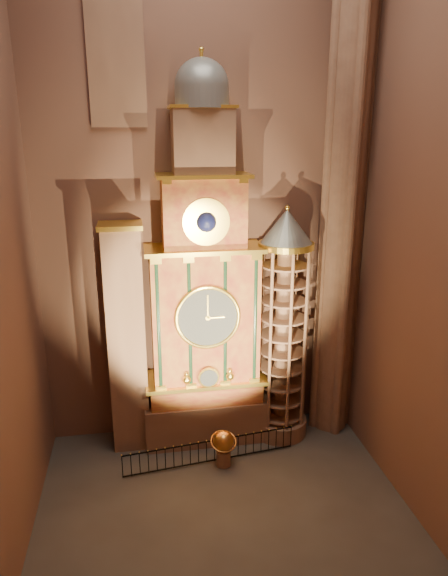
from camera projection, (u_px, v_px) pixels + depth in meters
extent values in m
plane|color=#383330|center=(224.00, 508.00, 19.54)|extent=(14.00, 14.00, 0.00)
plane|color=brown|center=(200.00, 198.00, 21.94)|extent=(22.00, 0.00, 22.00)
plane|color=brown|center=(426.00, 216.00, 17.42)|extent=(0.00, 22.00, 22.00)
cube|color=#8C634C|center=(206.00, 416.00, 23.95)|extent=(5.60, 2.20, 2.00)
cube|color=maroon|center=(205.00, 387.00, 23.51)|extent=(5.00, 2.00, 1.00)
cube|color=#FCD24A|center=(205.00, 377.00, 23.30)|extent=(5.40, 2.30, 0.18)
cube|color=maroon|center=(205.00, 316.00, 22.48)|extent=(4.60, 2.00, 6.00)
cylinder|color=black|center=(158.00, 326.00, 21.34)|extent=(0.32, 0.32, 5.60)
cylinder|color=black|center=(190.00, 324.00, 21.54)|extent=(0.32, 0.32, 5.60)
cylinder|color=black|center=(225.00, 322.00, 21.79)|extent=(0.32, 0.32, 5.60)
cylinder|color=black|center=(254.00, 320.00, 22.00)|extent=(0.32, 0.32, 5.60)
cube|color=#FCD24A|center=(204.00, 248.00, 21.53)|extent=(5.00, 2.25, 0.18)
cylinder|color=#2D3033|center=(208.00, 317.00, 21.44)|extent=(2.60, 0.12, 2.60)
torus|color=#FCD24A|center=(208.00, 318.00, 21.39)|extent=(2.80, 0.16, 2.80)
cylinder|color=#FCD24A|center=(209.00, 377.00, 22.09)|extent=(0.90, 0.10, 0.90)
sphere|color=#FCD24A|center=(187.00, 380.00, 22.00)|extent=(0.36, 0.36, 0.36)
sphere|color=#FCD24A|center=(230.00, 376.00, 22.31)|extent=(0.36, 0.36, 0.36)
cube|color=maroon|center=(203.00, 214.00, 21.15)|extent=(3.40, 1.80, 3.00)
sphere|color=#0C1340|center=(206.00, 222.00, 20.35)|extent=(0.80, 0.80, 0.80)
cube|color=#FCD24A|center=(203.00, 175.00, 20.64)|extent=(3.80, 2.00, 0.15)
cube|color=#8C634C|center=(202.00, 143.00, 20.32)|extent=(2.40, 1.60, 2.60)
sphere|color=slate|center=(202.00, 86.00, 19.70)|extent=(2.10, 2.10, 2.10)
cylinder|color=#FCD24A|center=(201.00, 61.00, 19.43)|extent=(0.14, 0.14, 0.80)
cube|color=#8C634C|center=(127.00, 342.00, 22.22)|extent=(1.60, 1.40, 10.00)
cube|color=#FCD24A|center=(130.00, 388.00, 22.42)|extent=(1.35, 0.10, 2.10)
cube|color=#441C12|center=(130.00, 389.00, 22.36)|extent=(1.05, 0.04, 1.75)
cube|color=#FCD24A|center=(126.00, 333.00, 21.65)|extent=(1.35, 0.10, 2.10)
cube|color=#441C12|center=(126.00, 333.00, 21.59)|extent=(1.05, 0.04, 1.75)
cube|color=#FCD24A|center=(123.00, 274.00, 20.88)|extent=(1.35, 0.10, 2.10)
cube|color=#441C12|center=(123.00, 274.00, 20.83)|extent=(1.05, 0.04, 1.75)
cube|color=#FCD24A|center=(120.00, 226.00, 20.72)|extent=(1.80, 1.60, 0.20)
cylinder|color=#8C634C|center=(279.00, 424.00, 24.41)|extent=(2.50, 2.50, 0.80)
cylinder|color=#8C634C|center=(283.00, 337.00, 23.08)|extent=(0.70, 0.70, 8.20)
cylinder|color=#FCD24A|center=(286.00, 245.00, 21.84)|extent=(2.40, 2.40, 0.25)
cone|color=slate|center=(287.00, 227.00, 21.61)|extent=(2.30, 2.30, 1.50)
sphere|color=#FCD24A|center=(287.00, 208.00, 21.37)|extent=(0.20, 0.20, 0.20)
cylinder|color=#8C634C|center=(344.00, 198.00, 21.98)|extent=(1.60, 1.60, 22.00)
cylinder|color=#8C634C|center=(362.00, 198.00, 22.11)|extent=(0.44, 0.44, 22.00)
cylinder|color=#8C634C|center=(326.00, 199.00, 21.85)|extent=(0.44, 0.44, 22.00)
cylinder|color=#8C634C|center=(337.00, 196.00, 22.74)|extent=(0.44, 0.44, 22.00)
cylinder|color=#8C634C|center=(352.00, 201.00, 21.23)|extent=(0.44, 0.44, 22.00)
cube|color=navy|center=(116.00, 57.00, 19.74)|extent=(2.00, 0.10, 5.00)
cube|color=#8C634C|center=(116.00, 56.00, 19.69)|extent=(2.20, 0.06, 5.20)
cylinder|color=#8C634C|center=(224.00, 458.00, 21.98)|extent=(0.61, 0.61, 0.71)
sphere|color=#C47F37|center=(224.00, 441.00, 21.74)|extent=(0.91, 0.91, 0.91)
torus|color=#C47F37|center=(224.00, 441.00, 21.74)|extent=(1.22, 1.17, 0.49)
cube|color=black|center=(210.00, 441.00, 21.93)|extent=(7.46, 0.97, 0.05)
cube|color=black|center=(211.00, 461.00, 22.22)|extent=(7.46, 0.97, 0.05)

